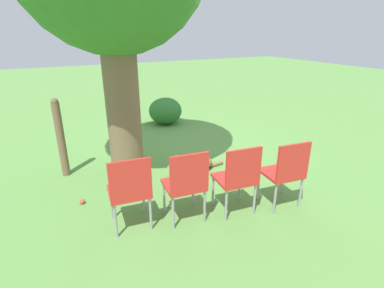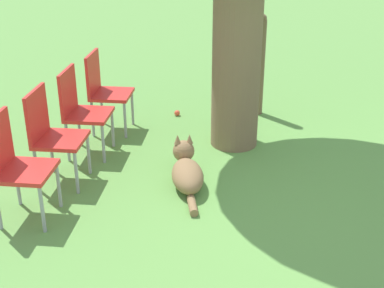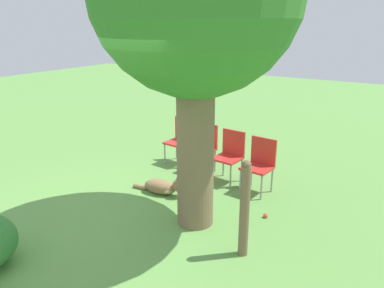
{
  "view_description": "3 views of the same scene",
  "coord_description": "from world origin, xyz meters",
  "views": [
    {
      "loc": [
        -4.59,
        1.93,
        2.12
      ],
      "look_at": [
        -0.79,
        -0.0,
        0.46
      ],
      "focal_mm": 28.0,
      "sensor_mm": 36.0,
      "label": 1
    },
    {
      "loc": [
        -0.76,
        -4.31,
        2.4
      ],
      "look_at": [
        -0.8,
        0.05,
        0.38
      ],
      "focal_mm": 50.0,
      "sensor_mm": 36.0,
      "label": 2
    },
    {
      "loc": [
        3.58,
        3.33,
        2.66
      ],
      "look_at": [
        -0.42,
        0.81,
        1.11
      ],
      "focal_mm": 35.0,
      "sensor_mm": 36.0,
      "label": 3
    }
  ],
  "objects": [
    {
      "name": "red_chair_1",
      "position": [
        -2.05,
        0.04,
        0.51
      ],
      "size": [
        0.46,
        0.48,
        0.89
      ],
      "rotation": [
        0.0,
        0.0,
        -0.1
      ],
      "color": "red",
      "rests_on": "ground_plane"
    },
    {
      "name": "red_chair_3",
      "position": [
        -1.77,
        1.25,
        0.51
      ],
      "size": [
        0.46,
        0.48,
        0.89
      ],
      "rotation": [
        0.0,
        0.0,
        -0.1
      ],
      "color": "red",
      "rests_on": "ground_plane"
    },
    {
      "name": "red_chair_0",
      "position": [
        -2.19,
        -0.57,
        0.51
      ],
      "size": [
        0.46,
        0.48,
        0.89
      ],
      "rotation": [
        0.0,
        0.0,
        -0.1
      ],
      "color": "red",
      "rests_on": "ground_plane"
    },
    {
      "name": "dog",
      "position": [
        -0.84,
        0.01,
        0.13
      ],
      "size": [
        0.35,
        1.02,
        0.37
      ],
      "rotation": [
        0.0,
        0.0,
        1.69
      ],
      "color": "olive",
      "rests_on": "ground_plane"
    },
    {
      "name": "ground_plane",
      "position": [
        0.0,
        0.0,
        0.0
      ],
      "size": [
        30.0,
        30.0,
        0.0
      ],
      "primitive_type": "plane",
      "color": "#609947"
    },
    {
      "name": "red_chair_2",
      "position": [
        -1.91,
        0.64,
        0.51
      ],
      "size": [
        0.46,
        0.48,
        0.89
      ],
      "rotation": [
        0.0,
        0.0,
        -0.1
      ],
      "color": "red",
      "rests_on": "ground_plane"
    },
    {
      "name": "fence_post",
      "position": [
        -0.01,
        1.78,
        0.61
      ],
      "size": [
        0.12,
        0.12,
        1.2
      ],
      "color": "brown",
      "rests_on": "ground_plane"
    },
    {
      "name": "tennis_ball",
      "position": [
        -0.99,
        1.69,
        0.03
      ],
      "size": [
        0.07,
        0.07,
        0.07
      ],
      "color": "#E54C33",
      "rests_on": "ground_plane"
    }
  ]
}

